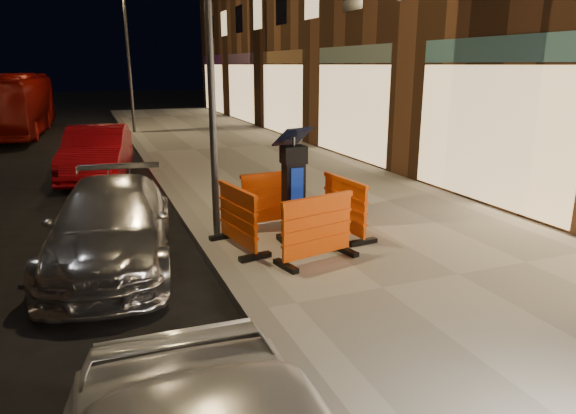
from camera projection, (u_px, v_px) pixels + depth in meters
name	position (u px, v px, depth m)	size (l,w,h in m)	color
ground_plane	(257.00, 321.00, 6.23)	(120.00, 120.00, 0.00)	black
sidewalk	(458.00, 279.00, 7.27)	(6.00, 60.00, 0.15)	gray
kerb	(257.00, 315.00, 6.21)	(0.30, 60.00, 0.15)	slate
parking_kiosk	(293.00, 189.00, 8.37)	(0.57, 0.57, 1.80)	black
barrier_front	(317.00, 229.00, 7.62)	(1.29, 0.53, 1.00)	#FF550C
barrier_back	(274.00, 199.00, 9.33)	(1.29, 0.53, 1.00)	#FF550C
barrier_kerbside	(238.00, 218.00, 8.14)	(1.29, 0.53, 1.00)	#FF550C
barrier_bldgside	(345.00, 207.00, 8.81)	(1.29, 0.53, 1.00)	#FF550C
car_silver	(115.00, 263.00, 8.04)	(1.75, 4.31, 1.25)	silver
car_red	(100.00, 178.00, 14.06)	(1.50, 4.29, 1.41)	maroon
bus_doubledecker	(19.00, 135.00, 22.70)	(2.23, 9.53, 2.65)	maroon
street_lamp_mid	(210.00, 55.00, 8.17)	(0.12, 0.12, 6.00)	#3F3F44
street_lamp_far	(129.00, 61.00, 21.62)	(0.12, 0.12, 6.00)	#3F3F44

